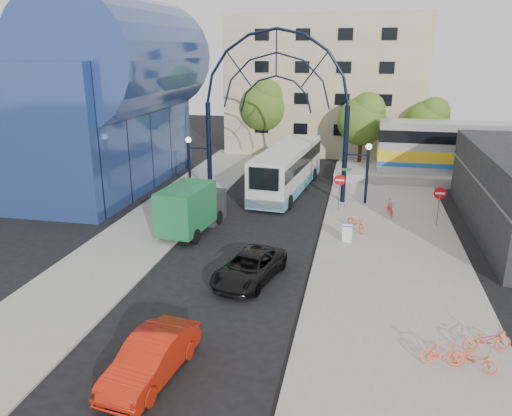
% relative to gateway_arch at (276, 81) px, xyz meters
% --- Properties ---
extents(ground, '(120.00, 120.00, 0.00)m').
position_rel_gateway_arch_xyz_m(ground, '(0.00, -14.00, -8.56)').
color(ground, black).
rests_on(ground, ground).
extents(sidewalk_east, '(8.00, 56.00, 0.12)m').
position_rel_gateway_arch_xyz_m(sidewalk_east, '(8.00, -10.00, -8.50)').
color(sidewalk_east, gray).
rests_on(sidewalk_east, ground).
extents(plaza_west, '(5.00, 50.00, 0.12)m').
position_rel_gateway_arch_xyz_m(plaza_west, '(-6.50, -8.00, -8.50)').
color(plaza_west, gray).
rests_on(plaza_west, ground).
extents(gateway_arch, '(13.64, 0.44, 12.10)m').
position_rel_gateway_arch_xyz_m(gateway_arch, '(0.00, 0.00, 0.00)').
color(gateway_arch, black).
rests_on(gateway_arch, ground).
extents(stop_sign, '(0.80, 0.07, 2.50)m').
position_rel_gateway_arch_xyz_m(stop_sign, '(4.80, -2.00, -6.56)').
color(stop_sign, slate).
rests_on(stop_sign, sidewalk_east).
extents(do_not_enter_sign, '(0.76, 0.07, 2.48)m').
position_rel_gateway_arch_xyz_m(do_not_enter_sign, '(11.00, -4.00, -6.58)').
color(do_not_enter_sign, slate).
rests_on(do_not_enter_sign, sidewalk_east).
extents(street_name_sign, '(0.70, 0.70, 2.80)m').
position_rel_gateway_arch_xyz_m(street_name_sign, '(5.20, -1.40, -6.43)').
color(street_name_sign, slate).
rests_on(street_name_sign, sidewalk_east).
extents(sandwich_board, '(0.55, 0.61, 0.99)m').
position_rel_gateway_arch_xyz_m(sandwich_board, '(5.60, -8.02, -7.81)').
color(sandwich_board, white).
rests_on(sandwich_board, sidewalk_east).
extents(transit_hall, '(16.50, 18.00, 14.50)m').
position_rel_gateway_arch_xyz_m(transit_hall, '(-15.30, 1.00, -1.86)').
color(transit_hall, navy).
rests_on(transit_hall, ground).
extents(apartment_block, '(20.00, 12.10, 14.00)m').
position_rel_gateway_arch_xyz_m(apartment_block, '(2.00, 20.97, -1.55)').
color(apartment_block, tan).
rests_on(apartment_block, ground).
extents(tree_north_a, '(4.48, 4.48, 7.00)m').
position_rel_gateway_arch_xyz_m(tree_north_a, '(6.12, 11.93, -3.95)').
color(tree_north_a, '#382314').
rests_on(tree_north_a, ground).
extents(tree_north_b, '(5.12, 5.12, 8.00)m').
position_rel_gateway_arch_xyz_m(tree_north_b, '(-3.88, 15.93, -3.29)').
color(tree_north_b, '#382314').
rests_on(tree_north_b, ground).
extents(tree_north_c, '(4.16, 4.16, 6.50)m').
position_rel_gateway_arch_xyz_m(tree_north_c, '(12.12, 13.93, -4.28)').
color(tree_north_c, '#382314').
rests_on(tree_north_c, ground).
extents(city_bus, '(4.03, 12.73, 3.44)m').
position_rel_gateway_arch_xyz_m(city_bus, '(0.56, 2.49, -6.76)').
color(city_bus, silver).
rests_on(city_bus, ground).
extents(green_truck, '(2.76, 6.11, 2.99)m').
position_rel_gateway_arch_xyz_m(green_truck, '(-3.74, -7.79, -7.06)').
color(green_truck, black).
rests_on(green_truck, ground).
extents(black_suv, '(3.31, 5.27, 1.36)m').
position_rel_gateway_arch_xyz_m(black_suv, '(1.17, -13.79, -7.88)').
color(black_suv, black).
rests_on(black_suv, ground).
extents(red_sedan, '(2.17, 4.71, 1.50)m').
position_rel_gateway_arch_xyz_m(red_sedan, '(-0.44, -21.76, -7.81)').
color(red_sedan, '#B31D0B').
rests_on(red_sedan, ground).
extents(bike_near_a, '(1.60, 1.95, 1.00)m').
position_rel_gateway_arch_xyz_m(bike_near_a, '(6.08, -6.00, -7.94)').
color(bike_near_a, '#FF5533').
rests_on(bike_near_a, sidewalk_east).
extents(bike_near_b, '(0.72, 1.76, 1.03)m').
position_rel_gateway_arch_xyz_m(bike_near_b, '(8.22, -2.50, -7.92)').
color(bike_near_b, red).
rests_on(bike_near_b, sidewalk_east).
extents(bike_far_a, '(1.62, 1.08, 0.81)m').
position_rel_gateway_arch_xyz_m(bike_far_a, '(10.33, -19.19, -8.03)').
color(bike_far_a, '#E3522D').
rests_on(bike_far_a, sidewalk_east).
extents(bike_far_b, '(1.52, 0.47, 0.91)m').
position_rel_gateway_arch_xyz_m(bike_far_b, '(9.27, -19.14, -7.98)').
color(bike_far_b, '#FB6232').
rests_on(bike_far_b, sidewalk_east).
extents(bike_far_c, '(1.90, 1.05, 0.95)m').
position_rel_gateway_arch_xyz_m(bike_far_c, '(10.98, -17.93, -7.96)').
color(bike_far_c, '#E84E2E').
rests_on(bike_far_c, sidewalk_east).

